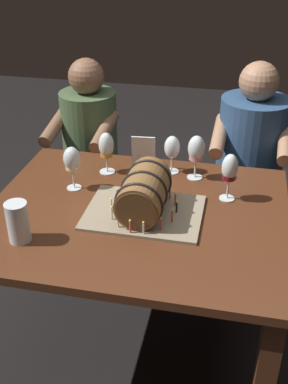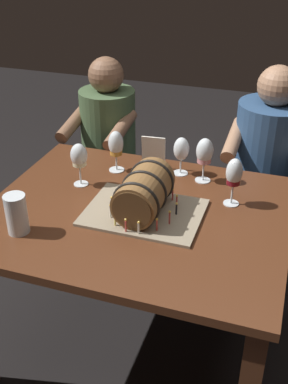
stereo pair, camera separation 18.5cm
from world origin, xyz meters
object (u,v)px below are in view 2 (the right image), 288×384
at_px(wine_glass_amber, 116,145).
at_px(wine_glass_rose, 205,153).
at_px(barrel_cake, 144,195).
at_px(person_seated_right, 264,183).
at_px(beer_pint, 17,216).
at_px(wine_glass_empty, 181,150).
at_px(person_seated_left, 109,166).
at_px(dining_table, 137,234).
at_px(wine_glass_white, 79,157).
at_px(wine_glass_red, 234,174).
at_px(menu_card, 154,152).

bearing_deg(wine_glass_amber, wine_glass_rose, 4.12).
height_order(barrel_cake, person_seated_right, person_seated_right).
bearing_deg(wine_glass_rose, beer_pint, -132.85).
xyz_separation_m(wine_glass_empty, beer_pint, (-0.46, -0.65, -0.05)).
bearing_deg(wine_glass_empty, wine_glass_rose, -16.98).
distance_m(wine_glass_empty, person_seated_left, 0.76).
relative_size(dining_table, person_seated_right, 1.02).
bearing_deg(wine_glass_rose, person_seated_left, 145.70).
bearing_deg(wine_glass_amber, wine_glass_white, -119.48).
height_order(wine_glass_rose, beer_pint, wine_glass_rose).
xyz_separation_m(wine_glass_red, wine_glass_rose, (-0.15, 0.16, -0.00)).
xyz_separation_m(beer_pint, person_seated_left, (-0.07, 1.05, -0.31)).
height_order(wine_glass_empty, person_seated_right, person_seated_right).
relative_size(barrel_cake, wine_glass_empty, 2.57).
distance_m(wine_glass_empty, wine_glass_amber, 0.30).
distance_m(barrel_cake, wine_glass_red, 0.37).
height_order(wine_glass_white, menu_card, wine_glass_white).
distance_m(dining_table, menu_card, 0.43).
height_order(barrel_cake, wine_glass_amber, wine_glass_amber).
xyz_separation_m(barrel_cake, wine_glass_white, (-0.34, 0.14, 0.05)).
xyz_separation_m(wine_glass_empty, wine_glass_rose, (0.11, -0.03, 0.02)).
height_order(wine_glass_red, menu_card, wine_glass_red).
relative_size(wine_glass_red, person_seated_right, 0.17).
height_order(barrel_cake, wine_glass_empty, barrel_cake).
xyz_separation_m(person_seated_left, person_seated_right, (0.89, 0.00, 0.04)).
bearing_deg(wine_glass_amber, beer_pint, -105.76).
xyz_separation_m(wine_glass_rose, menu_card, (-0.25, 0.05, -0.06)).
bearing_deg(person_seated_left, wine_glass_red, -36.84).
relative_size(dining_table, person_seated_left, 1.05).
bearing_deg(wine_glass_empty, person_seated_left, 142.67).
relative_size(wine_glass_red, wine_glass_rose, 1.01).
bearing_deg(menu_card, person_seated_right, 32.76).
bearing_deg(person_seated_right, wine_glass_empty, -131.76).
distance_m(dining_table, beer_pint, 0.50).
xyz_separation_m(barrel_cake, wine_glass_rose, (0.16, 0.35, 0.05)).
distance_m(wine_glass_rose, person_seated_right, 0.60).
bearing_deg(barrel_cake, person_seated_left, 121.46).
bearing_deg(wine_glass_empty, barrel_cake, -97.42).
relative_size(barrel_cake, person_seated_left, 0.40).
distance_m(wine_glass_white, person_seated_left, 0.76).
bearing_deg(person_seated_left, beer_pint, -86.05).
bearing_deg(wine_glass_rose, dining_table, -120.52).
bearing_deg(beer_pint, wine_glass_empty, 54.86).
relative_size(wine_glass_empty, person_seated_left, 0.16).
height_order(wine_glass_empty, person_seated_left, person_seated_left).
bearing_deg(wine_glass_red, person_seated_left, 143.16).
xyz_separation_m(wine_glass_red, wine_glass_white, (-0.66, -0.05, -0.00)).
xyz_separation_m(wine_glass_white, menu_card, (0.26, 0.26, -0.05)).
xyz_separation_m(beer_pint, person_seated_right, (0.82, 1.05, -0.27)).
relative_size(wine_glass_red, beer_pint, 1.32).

